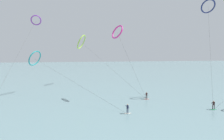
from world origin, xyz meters
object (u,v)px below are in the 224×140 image
kite_teal (35,58)px  kite_lime (81,42)px  kite_violet (36,20)px  surfer_coral (147,96)px  kite_navy (208,6)px  surfer_ivory (128,109)px  surfer_emerald (213,106)px  kite_magenta (117,32)px

kite_teal → kite_lime: bearing=159.4°
kite_teal → kite_violet: 15.50m
surfer_coral → kite_lime: 30.54m
kite_navy → surfer_ivory: bearing=30.8°
surfer_emerald → surfer_ivory: bearing=-160.2°
surfer_coral → kite_navy: (15.09, 0.64, 20.71)m
surfer_emerald → kite_teal: (-35.99, 20.52, 8.40)m
surfer_coral → kite_magenta: 15.97m
surfer_emerald → kite_teal: bearing=172.8°
kite_navy → kite_teal: kite_navy is taller
kite_navy → kite_lime: kite_navy is taller
kite_magenta → surfer_emerald: bearing=29.7°
kite_teal → kite_lime: 17.72m
surfer_ivory → kite_navy: 31.40m
surfer_emerald → surfer_coral: bearing=159.0°
kite_magenta → kite_violet: size_ratio=0.39×
surfer_coral → kite_teal: kite_teal is taller
surfer_coral → kite_violet: size_ratio=0.04×
kite_violet → kite_magenta: bearing=121.3°
kite_teal → kite_lime: size_ratio=0.84×
surfer_coral → surfer_ivory: same height
kite_violet → kite_lime: bearing=170.2°
kite_lime → kite_violet: bearing=-65.4°
kite_teal → kite_magenta: bearing=89.7°
surfer_coral → kite_teal: 29.99m
kite_magenta → kite_violet: 29.81m
kite_teal → kite_violet: (-1.76, 10.24, 11.51)m
kite_teal → kite_lime: kite_lime is taller
surfer_emerald → surfer_ivory: (-16.32, 0.76, 0.00)m
surfer_emerald → kite_lime: (-23.90, 32.42, 13.52)m
surfer_emerald → kite_violet: (-37.75, 30.76, 19.91)m
surfer_emerald → kite_violet: kite_violet is taller
surfer_ivory → kite_teal: 29.13m
surfer_emerald → kite_violet: size_ratio=0.04×
surfer_coral → surfer_ivory: size_ratio=1.00×
surfer_ivory → kite_lime: (-7.59, 31.67, 13.52)m
surfer_coral → kite_navy: size_ratio=0.07×
surfer_emerald → kite_teal: kite_teal is taller
surfer_emerald → kite_navy: bearing=82.9°
kite_magenta → kite_lime: (-7.92, 21.30, -0.96)m
surfer_ivory → kite_teal: kite_teal is taller
surfer_ivory → kite_magenta: bearing=155.5°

